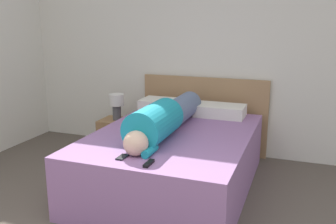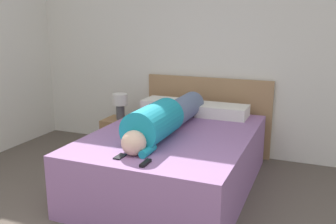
# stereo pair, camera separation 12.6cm
# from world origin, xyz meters

# --- Properties ---
(wall_back) EXTENTS (6.20, 0.06, 2.60)m
(wall_back) POSITION_xyz_m (0.00, 3.28, 1.30)
(wall_back) COLOR silver
(wall_back) RESTS_ON ground_plane
(bed) EXTENTS (1.53, 2.09, 0.59)m
(bed) POSITION_xyz_m (0.01, 2.03, 0.30)
(bed) COLOR #936699
(bed) RESTS_ON ground_plane
(headboard) EXTENTS (1.65, 0.04, 0.99)m
(headboard) POSITION_xyz_m (0.01, 3.21, 0.50)
(headboard) COLOR #A37A51
(headboard) RESTS_ON ground_plane
(nightstand) EXTENTS (0.42, 0.37, 0.45)m
(nightstand) POSITION_xyz_m (-1.01, 2.75, 0.23)
(nightstand) COLOR olive
(nightstand) RESTS_ON ground_plane
(table_lamp) EXTENTS (0.19, 0.19, 0.34)m
(table_lamp) POSITION_xyz_m (-1.01, 2.75, 0.67)
(table_lamp) COLOR #4C4C51
(table_lamp) RESTS_ON nightstand
(person_lying) EXTENTS (0.35, 1.66, 0.35)m
(person_lying) POSITION_xyz_m (-0.06, 1.96, 0.75)
(person_lying) COLOR #DBB293
(person_lying) RESTS_ON bed
(pillow_near_headboard) EXTENTS (0.61, 0.36, 0.15)m
(pillow_near_headboard) POSITION_xyz_m (-0.38, 2.85, 0.67)
(pillow_near_headboard) COLOR silver
(pillow_near_headboard) RESTS_ON bed
(pillow_second) EXTENTS (0.58, 0.36, 0.13)m
(pillow_second) POSITION_xyz_m (0.31, 2.85, 0.66)
(pillow_second) COLOR silver
(pillow_second) RESTS_ON bed
(tv_remote) EXTENTS (0.04, 0.15, 0.02)m
(tv_remote) POSITION_xyz_m (0.12, 1.14, 0.61)
(tv_remote) COLOR black
(tv_remote) RESTS_ON bed
(cell_phone) EXTENTS (0.06, 0.13, 0.01)m
(cell_phone) POSITION_xyz_m (-0.14, 1.20, 0.60)
(cell_phone) COLOR black
(cell_phone) RESTS_ON bed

